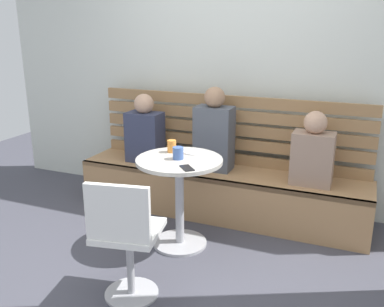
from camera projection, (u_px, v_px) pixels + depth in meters
name	position (u px, v px, depth m)	size (l,w,h in m)	color
ground	(163.00, 280.00, 3.02)	(8.00, 8.00, 0.00)	#42424C
back_wall	(237.00, 56.00, 4.04)	(5.20, 0.10, 2.90)	silver
booth_bench	(219.00, 192.00, 4.01)	(2.70, 0.52, 0.44)	#A87C51
booth_backrest	(228.00, 130.00, 4.06)	(2.65, 0.04, 0.66)	#9A7249
cafe_table	(179.00, 185.00, 3.37)	(0.68, 0.68, 0.74)	#ADADB2
white_chair	(125.00, 236.00, 2.67)	(0.47, 0.47, 0.85)	#ADADB2
person_adult	(214.00, 133.00, 3.90)	(0.34, 0.22, 0.77)	#4C515B
person_child_left	(313.00, 153.00, 3.54)	(0.34, 0.22, 0.63)	#9E7F6B
person_child_middle	(145.00, 132.00, 4.14)	(0.34, 0.22, 0.67)	#333851
cup_mug_blue	(178.00, 153.00, 3.28)	(0.08, 0.08, 0.10)	#3D5B9E
cup_tumbler_orange	(172.00, 146.00, 3.46)	(0.07, 0.07, 0.10)	orange
plate_small	(194.00, 152.00, 3.46)	(0.17, 0.17, 0.01)	white
phone_on_table	(187.00, 168.00, 3.08)	(0.07, 0.14, 0.01)	black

